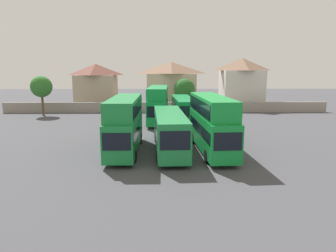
% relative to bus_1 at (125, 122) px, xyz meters
% --- Properties ---
extents(ground, '(140.00, 140.00, 0.00)m').
position_rel_bus_1_xyz_m(ground, '(3.95, 17.93, -2.79)').
color(ground, '#424247').
extents(depot_boundary_wall, '(56.00, 0.50, 1.80)m').
position_rel_bus_1_xyz_m(depot_boundary_wall, '(3.95, 25.37, -1.89)').
color(depot_boundary_wall, gray).
rests_on(depot_boundary_wall, ground).
extents(bus_1, '(2.52, 10.26, 4.96)m').
position_rel_bus_1_xyz_m(bus_1, '(0.00, 0.00, 0.00)').
color(bus_1, '#19803B').
rests_on(bus_1, ground).
extents(bus_2, '(3.09, 11.61, 3.54)m').
position_rel_bus_1_xyz_m(bus_2, '(4.06, 0.23, -0.77)').
color(bus_2, '#1B813F').
rests_on(bus_2, ground).
extents(bus_3, '(3.09, 11.03, 5.06)m').
position_rel_bus_1_xyz_m(bus_3, '(7.89, 0.07, 0.05)').
color(bus_3, '#158E37').
rests_on(bus_3, ground).
extents(bus_4, '(2.93, 11.16, 5.01)m').
position_rel_bus_1_xyz_m(bus_4, '(2.79, 15.62, 0.03)').
color(bus_4, '#13893F').
rests_on(bus_4, ground).
extents(bus_5, '(3.10, 11.51, 3.49)m').
position_rel_bus_1_xyz_m(bus_5, '(6.34, 15.54, -0.80)').
color(bus_5, '#10803C').
rests_on(bus_5, ground).
extents(house_terrace_left, '(7.75, 7.17, 8.41)m').
position_rel_bus_1_xyz_m(house_terrace_left, '(-9.58, 33.17, 1.49)').
color(house_terrace_left, tan).
rests_on(house_terrace_left, ground).
extents(house_terrace_centre, '(9.78, 7.58, 8.80)m').
position_rel_bus_1_xyz_m(house_terrace_centre, '(5.11, 33.69, 1.69)').
color(house_terrace_centre, '#C6B293').
rests_on(house_terrace_centre, ground).
extents(house_terrace_right, '(7.96, 7.26, 9.52)m').
position_rel_bus_1_xyz_m(house_terrace_right, '(18.66, 32.10, 2.06)').
color(house_terrace_right, silver).
rests_on(house_terrace_right, ground).
extents(tree_left_of_lot, '(3.41, 3.41, 6.38)m').
position_rel_bus_1_xyz_m(tree_left_of_lot, '(-16.06, 22.37, 1.85)').
color(tree_left_of_lot, brown).
rests_on(tree_left_of_lot, ground).
extents(tree_behind_wall, '(3.75, 3.75, 5.75)m').
position_rel_bus_1_xyz_m(tree_behind_wall, '(7.32, 27.87, 1.05)').
color(tree_behind_wall, brown).
rests_on(tree_behind_wall, ground).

